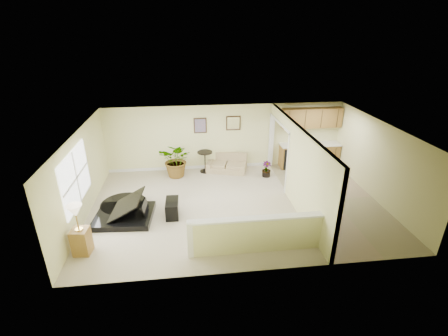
{
  "coord_description": "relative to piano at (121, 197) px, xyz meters",
  "views": [
    {
      "loc": [
        -1.45,
        -8.74,
        5.21
      ],
      "look_at": [
        -0.36,
        0.4,
        1.12
      ],
      "focal_mm": 26.0,
      "sensor_mm": 36.0,
      "label": 1
    }
  ],
  "objects": [
    {
      "name": "floor",
      "position": [
        3.43,
        0.22,
        -0.64
      ],
      "size": [
        9.0,
        9.0,
        0.0
      ],
      "primitive_type": "plane",
      "color": "tan",
      "rests_on": "ground"
    },
    {
      "name": "lamp_stand",
      "position": [
        -0.72,
        -1.63,
        -0.07
      ],
      "size": [
        0.44,
        0.44,
        1.36
      ],
      "color": "olive",
      "rests_on": "floor"
    },
    {
      "name": "left_window",
      "position": [
        -1.06,
        -0.28,
        0.81
      ],
      "size": [
        0.05,
        2.15,
        1.45
      ],
      "primitive_type": "cube",
      "color": "white",
      "rests_on": "left_wall"
    },
    {
      "name": "front_wall",
      "position": [
        3.43,
        -2.78,
        0.61
      ],
      "size": [
        9.0,
        0.04,
        2.5
      ],
      "primitive_type": "cube",
      "color": "beige",
      "rests_on": "floor"
    },
    {
      "name": "palm_plant",
      "position": [
        1.56,
        2.57,
        0.01
      ],
      "size": [
        1.52,
        1.43,
        1.33
      ],
      "color": "black",
      "rests_on": "floor"
    },
    {
      "name": "kitchen_cabinets",
      "position": [
        6.62,
        2.95,
        0.23
      ],
      "size": [
        2.36,
        0.65,
        2.33
      ],
      "color": "olive",
      "rests_on": "floor"
    },
    {
      "name": "kitchen_vinyl",
      "position": [
        6.58,
        0.22,
        -0.64
      ],
      "size": [
        2.7,
        6.0,
        0.01
      ],
      "primitive_type": "cube",
      "color": "gray",
      "rests_on": "floor"
    },
    {
      "name": "wall_art_left",
      "position": [
        2.48,
        3.19,
        1.11
      ],
      "size": [
        0.48,
        0.04,
        0.58
      ],
      "color": "#342313",
      "rests_on": "back_wall"
    },
    {
      "name": "right_wall",
      "position": [
        7.93,
        0.22,
        0.61
      ],
      "size": [
        0.04,
        6.0,
        2.5
      ],
      "primitive_type": "cube",
      "color": "beige",
      "rests_on": "floor"
    },
    {
      "name": "back_wall",
      "position": [
        3.43,
        3.22,
        0.61
      ],
      "size": [
        9.0,
        0.04,
        2.5
      ],
      "primitive_type": "cube",
      "color": "beige",
      "rests_on": "floor"
    },
    {
      "name": "loveseat",
      "position": [
        3.44,
        2.92,
        -0.32
      ],
      "size": [
        1.71,
        1.24,
        0.85
      ],
      "rotation": [
        0.0,
        0.0,
        -0.29
      ],
      "color": "tan",
      "rests_on": "floor"
    },
    {
      "name": "left_wall",
      "position": [
        -1.07,
        0.22,
        0.61
      ],
      "size": [
        0.04,
        6.0,
        2.5
      ],
      "primitive_type": "cube",
      "color": "beige",
      "rests_on": "floor"
    },
    {
      "name": "small_plant",
      "position": [
        4.84,
        2.18,
        -0.39
      ],
      "size": [
        0.34,
        0.34,
        0.59
      ],
      "color": "black",
      "rests_on": "floor"
    },
    {
      "name": "piano_bench",
      "position": [
        1.44,
        -0.15,
        -0.4
      ],
      "size": [
        0.38,
        0.74,
        0.49
      ],
      "primitive_type": "cube",
      "rotation": [
        0.0,
        0.0,
        -0.02
      ],
      "color": "black",
      "rests_on": "floor"
    },
    {
      "name": "piano",
      "position": [
        0.0,
        0.0,
        0.0
      ],
      "size": [
        1.99,
        2.06,
        1.54
      ],
      "rotation": [
        0.0,
        0.0,
        -0.08
      ],
      "color": "black",
      "rests_on": "floor"
    },
    {
      "name": "wall_mirror",
      "position": [
        3.73,
        3.19,
        1.16
      ],
      "size": [
        0.55,
        0.04,
        0.55
      ],
      "color": "#342313",
      "rests_on": "back_wall"
    },
    {
      "name": "accent_table",
      "position": [
        2.6,
        2.87,
        -0.12
      ],
      "size": [
        0.56,
        0.56,
        0.82
      ],
      "color": "black",
      "rests_on": "floor"
    },
    {
      "name": "pony_half_wall",
      "position": [
        3.5,
        -2.08,
        -0.12
      ],
      "size": [
        3.42,
        0.22,
        1.0
      ],
      "color": "beige",
      "rests_on": "floor"
    },
    {
      "name": "interior_partition",
      "position": [
        5.23,
        0.47,
        0.58
      ],
      "size": [
        0.18,
        5.99,
        2.5
      ],
      "color": "beige",
      "rests_on": "floor"
    },
    {
      "name": "ceiling",
      "position": [
        3.43,
        0.22,
        1.86
      ],
      "size": [
        9.0,
        6.0,
        0.04
      ],
      "primitive_type": "cube",
      "color": "silver",
      "rests_on": "back_wall"
    }
  ]
}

